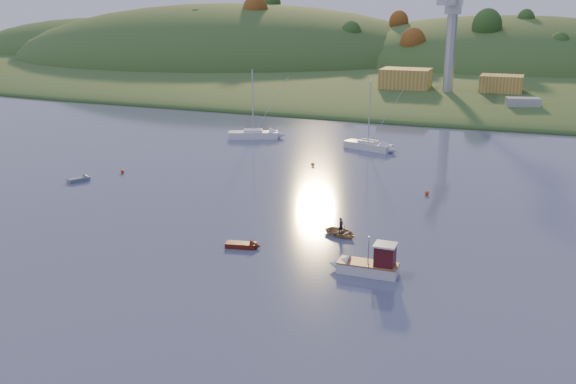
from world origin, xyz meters
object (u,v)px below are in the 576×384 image
(red_tender, at_px, (248,246))
(canoe, at_px, (341,232))
(sailboat_near, at_px, (253,134))
(sailboat_far, at_px, (368,145))
(grey_dinghy, at_px, (83,179))
(fishing_boat, at_px, (363,264))

(red_tender, bearing_deg, canoe, 29.64)
(sailboat_near, relative_size, sailboat_far, 1.07)
(sailboat_far, distance_m, canoe, 38.86)
(grey_dinghy, bearing_deg, fishing_boat, -83.93)
(fishing_boat, xyz_separation_m, sailboat_near, (-31.14, 47.50, -0.08))
(canoe, xyz_separation_m, grey_dinghy, (-36.01, 7.65, -0.12))
(canoe, distance_m, red_tender, 9.27)
(fishing_boat, xyz_separation_m, sailboat_far, (-11.30, 46.05, -0.12))
(canoe, bearing_deg, sailboat_near, 57.57)
(sailboat_far, relative_size, grey_dinghy, 3.28)
(sailboat_far, bearing_deg, red_tender, -72.30)
(fishing_boat, bearing_deg, sailboat_far, -76.81)
(fishing_boat, relative_size, sailboat_far, 0.55)
(sailboat_far, xyz_separation_m, canoe, (7.04, -38.22, -0.34))
(sailboat_far, distance_m, grey_dinghy, 42.12)
(grey_dinghy, bearing_deg, red_tender, -88.25)
(sailboat_far, xyz_separation_m, red_tender, (0.07, -44.32, -0.47))
(canoe, bearing_deg, fishing_boat, -128.05)
(sailboat_near, height_order, sailboat_far, sailboat_near)
(sailboat_far, relative_size, canoe, 3.07)
(red_tender, bearing_deg, sailboat_far, 78.57)
(fishing_boat, xyz_separation_m, red_tender, (-11.23, 1.73, -0.59))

